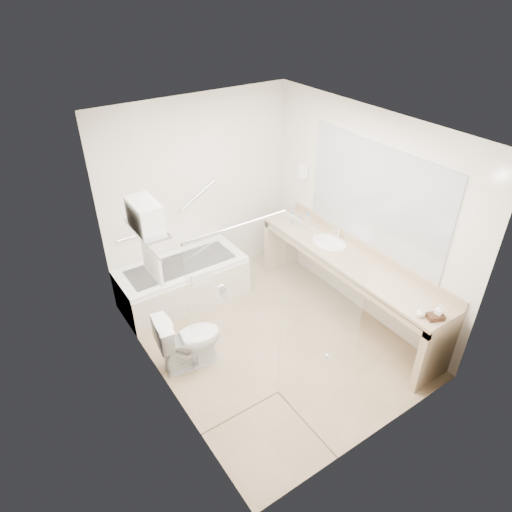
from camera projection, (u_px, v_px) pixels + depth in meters
floor at (270, 338)px, 5.39m from camera, size 3.20×3.20×0.00m
ceiling at (275, 129)px, 4.03m from camera, size 2.60×3.20×0.10m
wall_back at (199, 194)px, 5.83m from camera, size 2.60×0.10×2.50m
wall_front at (391, 338)px, 3.60m from camera, size 2.60×0.10×2.50m
wall_left at (155, 292)px, 4.10m from camera, size 0.10×3.20×2.50m
wall_right at (362, 216)px, 5.32m from camera, size 0.10×3.20×2.50m
bathtub at (183, 282)px, 5.87m from camera, size 1.60×0.73×0.59m
grab_bar_short at (133, 237)px, 5.51m from camera, size 0.40×0.03×0.03m
grab_bar_long at (197, 196)px, 5.77m from camera, size 0.53×0.03×0.33m
shower_enclosure at (275, 337)px, 3.87m from camera, size 0.96×0.91×2.11m
towel_shelf at (146, 223)px, 4.13m from camera, size 0.24×0.55×0.81m
vanity_counter at (348, 272)px, 5.42m from camera, size 0.55×2.70×0.95m
sink at (329, 244)px, 5.62m from camera, size 0.40×0.52×0.14m
faucet at (339, 233)px, 5.63m from camera, size 0.03×0.03×0.14m
mirror at (375, 197)px, 5.05m from camera, size 0.02×2.00×1.20m
hairdryer_unit at (303, 172)px, 5.92m from camera, size 0.08×0.10×0.18m
toilet at (189, 340)px, 4.88m from camera, size 0.75×0.48×0.69m
amenity_basket at (436, 317)px, 4.38m from camera, size 0.18×0.16×0.05m
soap_bottle_a at (438, 315)px, 4.39m from camera, size 0.09×0.16×0.07m
soap_bottle_b at (420, 313)px, 4.40m from camera, size 0.08×0.10×0.08m
water_bottle_left at (299, 222)px, 5.87m from camera, size 0.05×0.05×0.17m
water_bottle_mid at (308, 220)px, 5.88m from camera, size 0.06×0.06×0.20m
water_bottle_right at (292, 218)px, 5.94m from camera, size 0.05×0.05×0.18m
drinking_glass_near at (318, 240)px, 5.56m from camera, size 0.07×0.07×0.08m
drinking_glass_far at (295, 220)px, 5.97m from camera, size 0.09×0.09×0.10m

